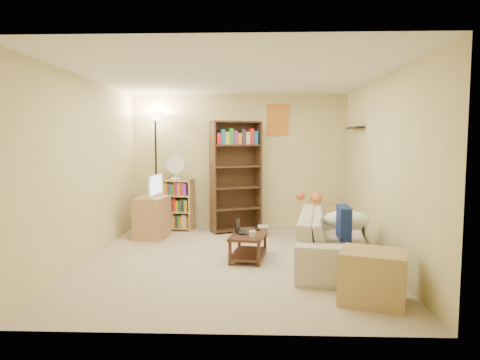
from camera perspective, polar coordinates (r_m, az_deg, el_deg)
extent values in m
plane|color=beige|center=(5.98, -0.98, -10.67)|extent=(4.50, 4.50, 0.00)
cube|color=#D0C08C|center=(8.01, -0.14, 2.46)|extent=(4.00, 0.04, 2.50)
cube|color=#D0C08C|center=(3.53, -2.94, -1.13)|extent=(4.00, 0.04, 2.50)
cube|color=#D0C08C|center=(6.20, -19.79, 1.33)|extent=(0.04, 4.50, 2.50)
cube|color=#D0C08C|center=(6.00, 18.45, 1.25)|extent=(0.04, 4.50, 2.50)
cube|color=white|center=(5.81, -1.02, 13.75)|extent=(4.00, 4.50, 0.04)
cube|color=red|center=(8.00, 5.07, 7.96)|extent=(0.40, 0.02, 0.58)
cube|color=black|center=(7.23, 15.06, 6.74)|extent=(0.12, 0.80, 0.03)
imported|color=beige|center=(5.96, 12.33, -7.52)|extent=(2.58, 1.62, 0.67)
cube|color=navy|center=(5.42, 13.66, -5.54)|extent=(0.16, 0.45, 0.40)
ellipsoid|color=white|center=(5.97, 13.96, -5.18)|extent=(0.62, 0.44, 0.26)
ellipsoid|color=orange|center=(6.76, 10.11, -2.35)|extent=(0.44, 0.25, 0.17)
sphere|color=orange|center=(6.76, 8.06, -2.10)|extent=(0.14, 0.14, 0.14)
cube|color=#472A1B|center=(5.98, 1.13, -7.32)|extent=(0.56, 0.86, 0.04)
cube|color=#472A1B|center=(6.04, 1.13, -9.81)|extent=(0.53, 0.82, 0.03)
cube|color=#472A1B|center=(5.71, -1.34, -9.59)|extent=(0.04, 0.04, 0.36)
cube|color=#472A1B|center=(5.65, 2.50, -9.76)|extent=(0.04, 0.04, 0.36)
cube|color=#472A1B|center=(6.38, -0.08, -7.98)|extent=(0.04, 0.04, 0.36)
cube|color=#472A1B|center=(6.33, 3.35, -8.11)|extent=(0.04, 0.04, 0.36)
imported|color=black|center=(6.01, 0.75, -6.94)|extent=(0.32, 0.23, 0.02)
cube|color=white|center=(6.01, -0.35, -6.01)|extent=(0.05, 0.27, 0.18)
imported|color=silver|center=(5.72, 1.67, -7.25)|extent=(0.16, 0.16, 0.09)
cube|color=black|center=(6.22, 2.34, -6.57)|extent=(0.07, 0.15, 0.02)
cube|color=tan|center=(7.42, -11.63, -4.89)|extent=(0.54, 0.70, 0.70)
imported|color=black|center=(7.34, -11.70, -0.76)|extent=(0.68, 0.25, 0.38)
cube|color=#472F1B|center=(7.66, -0.55, 0.42)|extent=(0.94, 0.62, 1.99)
cube|color=tan|center=(7.99, -8.85, -3.27)|extent=(0.76, 0.40, 0.93)
cylinder|color=white|center=(7.90, -8.56, 0.18)|extent=(0.19, 0.19, 0.04)
cylinder|color=white|center=(7.89, -8.57, 0.90)|extent=(0.02, 0.02, 0.19)
cylinder|color=white|center=(7.85, -8.62, 2.05)|extent=(0.33, 0.06, 0.33)
cylinder|color=black|center=(8.17, -10.99, -6.31)|extent=(0.32, 0.32, 0.03)
cylinder|color=black|center=(8.03, -11.12, 0.69)|extent=(0.03, 0.03, 2.03)
cone|color=#FEF0C6|center=(8.01, -11.25, 8.27)|extent=(0.36, 0.36, 0.16)
cube|color=tan|center=(7.65, 12.73, -5.43)|extent=(0.48, 0.48, 0.48)
cube|color=tan|center=(4.65, 17.30, -12.20)|extent=(0.78, 0.72, 0.53)
cube|color=red|center=(7.37, 1.05, -7.01)|extent=(0.18, 0.14, 0.15)
cube|color=#1966B2|center=(7.45, 3.10, -6.74)|extent=(0.18, 0.14, 0.19)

